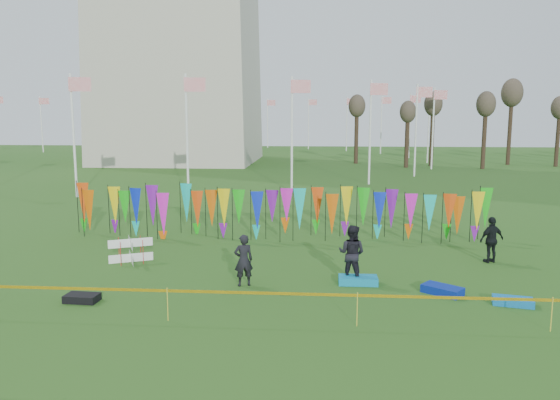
# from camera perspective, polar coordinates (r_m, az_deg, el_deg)

# --- Properties ---
(ground) EXTENTS (160.00, 160.00, 0.00)m
(ground) POSITION_cam_1_polar(r_m,az_deg,el_deg) (15.59, -3.61, -11.27)
(ground) COLOR #245317
(ground) RESTS_ON ground
(flagpole_ring) EXTENTS (57.40, 56.16, 8.00)m
(flagpole_ring) POSITION_cam_1_polar(r_m,az_deg,el_deg) (64.54, -10.17, 7.54)
(flagpole_ring) COLOR white
(flagpole_ring) RESTS_ON ground
(banner_row) EXTENTS (18.64, 0.64, 2.17)m
(banner_row) POSITION_cam_1_polar(r_m,az_deg,el_deg) (23.77, -0.04, -0.99)
(banner_row) COLOR black
(banner_row) RESTS_ON ground
(caution_tape_near) EXTENTS (26.00, 0.02, 0.90)m
(caution_tape_near) POSITION_cam_1_polar(r_m,az_deg,el_deg) (14.40, -5.11, -9.74)
(caution_tape_near) COLOR #FFC605
(caution_tape_near) RESTS_ON ground
(box_kite) EXTENTS (0.81, 0.81, 0.90)m
(box_kite) POSITION_cam_1_polar(r_m,az_deg,el_deg) (20.83, -15.32, -5.10)
(box_kite) COLOR red
(box_kite) RESTS_ON ground
(person_left) EXTENTS (0.72, 0.62, 1.66)m
(person_left) POSITION_cam_1_polar(r_m,az_deg,el_deg) (17.35, -3.83, -6.30)
(person_left) COLOR black
(person_left) RESTS_ON ground
(person_mid) EXTENTS (1.05, 0.87, 1.87)m
(person_mid) POSITION_cam_1_polar(r_m,az_deg,el_deg) (17.89, 7.50, -5.55)
(person_mid) COLOR black
(person_mid) RESTS_ON ground
(person_right) EXTENTS (1.14, 0.92, 1.70)m
(person_right) POSITION_cam_1_polar(r_m,az_deg,el_deg) (21.44, 21.24, -3.89)
(person_right) COLOR black
(person_right) RESTS_ON ground
(kite_bag_turquoise) EXTENTS (1.24, 0.62, 0.25)m
(kite_bag_turquoise) POSITION_cam_1_polar(r_m,az_deg,el_deg) (17.86, 8.16, -8.29)
(kite_bag_turquoise) COLOR #0C8EC1
(kite_bag_turquoise) RESTS_ON ground
(kite_bag_blue) EXTENTS (1.29, 1.20, 0.24)m
(kite_bag_blue) POSITION_cam_1_polar(r_m,az_deg,el_deg) (17.45, 16.61, -8.99)
(kite_bag_blue) COLOR #09249B
(kite_bag_blue) RESTS_ON ground
(kite_bag_black) EXTENTS (0.99, 0.61, 0.22)m
(kite_bag_black) POSITION_cam_1_polar(r_m,az_deg,el_deg) (17.08, -19.99, -9.60)
(kite_bag_black) COLOR black
(kite_bag_black) RESTS_ON ground
(kite_bag_teal) EXTENTS (1.19, 0.76, 0.21)m
(kite_bag_teal) POSITION_cam_1_polar(r_m,az_deg,el_deg) (17.17, 23.15, -9.71)
(kite_bag_teal) COLOR blue
(kite_bag_teal) RESTS_ON ground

